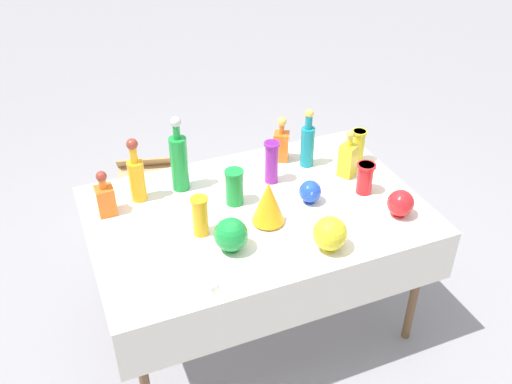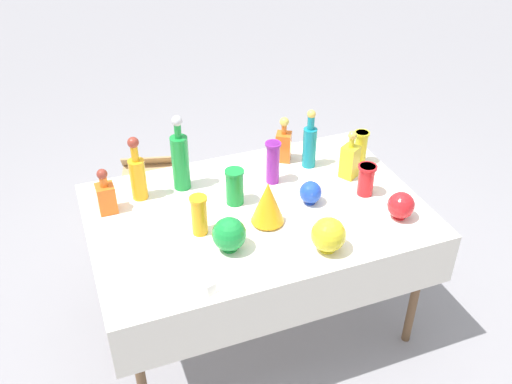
% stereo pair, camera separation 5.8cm
% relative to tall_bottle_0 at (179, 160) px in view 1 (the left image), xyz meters
% --- Properties ---
extents(ground_plane, '(40.00, 40.00, 0.00)m').
position_rel_tall_bottle_0_xyz_m(ground_plane, '(0.29, -0.31, -0.93)').
color(ground_plane, gray).
extents(display_table, '(1.60, 1.07, 0.76)m').
position_rel_tall_bottle_0_xyz_m(display_table, '(0.29, -0.35, -0.22)').
color(display_table, white).
rests_on(display_table, ground).
extents(tall_bottle_0, '(0.09, 0.09, 0.41)m').
position_rel_tall_bottle_0_xyz_m(tall_bottle_0, '(0.00, 0.00, 0.00)').
color(tall_bottle_0, '#198C38').
rests_on(tall_bottle_0, display_table).
extents(tall_bottle_1, '(0.07, 0.07, 0.33)m').
position_rel_tall_bottle_0_xyz_m(tall_bottle_1, '(0.70, -0.04, -0.03)').
color(tall_bottle_1, teal).
rests_on(tall_bottle_1, display_table).
extents(tall_bottle_2, '(0.08, 0.08, 0.34)m').
position_rel_tall_bottle_0_xyz_m(tall_bottle_2, '(-0.22, -0.01, -0.03)').
color(tall_bottle_2, orange).
rests_on(tall_bottle_2, display_table).
extents(square_decanter_0, '(0.09, 0.09, 0.24)m').
position_rel_tall_bottle_0_xyz_m(square_decanter_0, '(-0.39, -0.07, -0.07)').
color(square_decanter_0, orange).
rests_on(square_decanter_0, display_table).
extents(square_decanter_1, '(0.11, 0.11, 0.26)m').
position_rel_tall_bottle_0_xyz_m(square_decanter_1, '(0.59, 0.06, -0.06)').
color(square_decanter_1, orange).
rests_on(square_decanter_1, display_table).
extents(square_decanter_2, '(0.11, 0.11, 0.27)m').
position_rel_tall_bottle_0_xyz_m(square_decanter_2, '(0.85, -0.21, -0.06)').
color(square_decanter_2, yellow).
rests_on(square_decanter_2, display_table).
extents(slender_vase_0, '(0.08, 0.08, 0.20)m').
position_rel_tall_bottle_0_xyz_m(slender_vase_0, '(-0.02, -0.39, -0.06)').
color(slender_vase_0, orange).
rests_on(slender_vase_0, display_table).
extents(slender_vase_1, '(0.09, 0.09, 0.19)m').
position_rel_tall_bottle_0_xyz_m(slender_vase_1, '(0.21, -0.23, -0.07)').
color(slender_vase_1, '#198C38').
rests_on(slender_vase_1, display_table).
extents(slender_vase_2, '(0.08, 0.08, 0.23)m').
position_rel_tall_bottle_0_xyz_m(slender_vase_2, '(0.45, -0.12, -0.04)').
color(slender_vase_2, purple).
rests_on(slender_vase_2, display_table).
extents(slender_vase_3, '(0.08, 0.08, 0.19)m').
position_rel_tall_bottle_0_xyz_m(slender_vase_3, '(0.97, -0.11, -0.06)').
color(slender_vase_3, yellow).
rests_on(slender_vase_3, display_table).
extents(slender_vase_4, '(0.10, 0.10, 0.16)m').
position_rel_tall_bottle_0_xyz_m(slender_vase_4, '(0.85, -0.39, -0.08)').
color(slender_vase_4, red).
rests_on(slender_vase_4, display_table).
extents(fluted_vase_0, '(0.16, 0.16, 0.22)m').
position_rel_tall_bottle_0_xyz_m(fluted_vase_0, '(0.30, -0.43, -0.05)').
color(fluted_vase_0, orange).
rests_on(fluted_vase_0, display_table).
extents(round_bowl_0, '(0.15, 0.15, 0.16)m').
position_rel_tall_bottle_0_xyz_m(round_bowl_0, '(0.07, -0.55, -0.08)').
color(round_bowl_0, '#198C38').
rests_on(round_bowl_0, display_table).
extents(round_bowl_1, '(0.15, 0.15, 0.16)m').
position_rel_tall_bottle_0_xyz_m(round_bowl_1, '(0.47, -0.71, -0.08)').
color(round_bowl_1, yellow).
rests_on(round_bowl_1, display_table).
extents(round_bowl_2, '(0.13, 0.13, 0.14)m').
position_rel_tall_bottle_0_xyz_m(round_bowl_2, '(0.90, -0.62, -0.09)').
color(round_bowl_2, red).
rests_on(round_bowl_2, display_table).
extents(round_bowl_3, '(0.11, 0.11, 0.12)m').
position_rel_tall_bottle_0_xyz_m(round_bowl_3, '(0.55, -0.36, -0.10)').
color(round_bowl_3, blue).
rests_on(round_bowl_3, display_table).
extents(price_tag_left, '(0.05, 0.03, 0.05)m').
position_rel_tall_bottle_0_xyz_m(price_tag_left, '(-0.09, -0.80, -0.14)').
color(price_tag_left, white).
rests_on(price_tag_left, display_table).
extents(cardboard_box_behind_left, '(0.53, 0.48, 0.38)m').
position_rel_tall_bottle_0_xyz_m(cardboard_box_behind_left, '(0.01, 0.90, -0.77)').
color(cardboard_box_behind_left, tan).
rests_on(cardboard_box_behind_left, ground).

